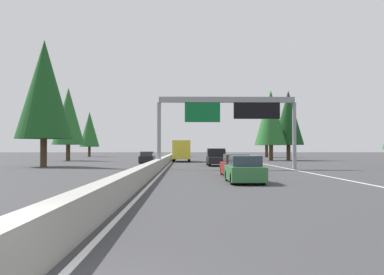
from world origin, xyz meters
The scene contains 18 objects.
ground_plane centered at (60.00, 0.00, 0.00)m, with size 320.00×320.00×0.00m, color #38383A.
median_barrier centered at (80.00, 0.30, 0.45)m, with size 180.00×0.56×0.90m, color #9E9B93.
shoulder_stripe_right centered at (70.00, -11.52, 0.01)m, with size 160.00×0.16×0.01m, color silver.
shoulder_stripe_median centered at (70.00, -0.25, 0.01)m, with size 160.00×0.16×0.01m, color silver.
sign_gantry_overhead centered at (36.04, -6.03, 5.20)m, with size 0.50×12.68×6.54m.
sedan_far_left centered at (19.31, -5.27, 0.68)m, with size 4.40×1.80×1.47m.
sedan_near_center centered at (25.47, -5.48, 0.68)m, with size 4.40×1.80×1.47m.
pickup_distant_b centered at (44.05, -5.47, 0.91)m, with size 5.60×2.00×1.86m.
minivan_distant_a centered at (99.97, -1.59, 0.95)m, with size 5.00×1.95×1.69m.
box_truck_near_right centered at (59.20, -1.60, 1.61)m, with size 8.50×2.40×2.95m.
sedan_mid_left centered at (83.54, -9.14, 0.68)m, with size 4.40×1.80×1.47m.
oncoming_near centered at (52.56, 2.69, 0.68)m, with size 4.40×1.80×1.47m.
conifer_right_mid centered at (66.66, -18.42, 6.71)m, with size 4.86×4.86×11.04m.
conifer_right_far centered at (64.94, -15.34, 6.58)m, with size 4.76×4.76×10.83m.
conifer_right_distant centered at (91.85, -19.47, 7.10)m, with size 5.14×5.14×11.69m.
conifer_left_near centered at (41.46, 12.33, 7.91)m, with size 5.72×5.72×13.00m.
conifer_left_mid centered at (64.22, 15.60, 6.73)m, with size 4.87×4.87×11.08m.
conifer_left_far centered at (98.99, 19.58, 6.20)m, with size 4.49×4.49×10.21m.
Camera 1 is at (-5.53, -2.03, 1.86)m, focal length 43.02 mm.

